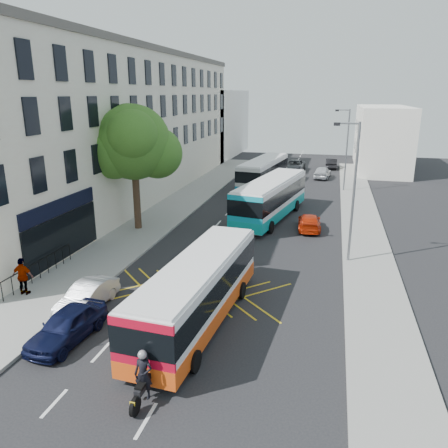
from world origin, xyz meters
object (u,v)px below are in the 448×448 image
Objects in this scene: street_tree at (133,143)px; lamp_far at (346,146)px; motorbike at (144,377)px; distant_car_silver at (322,172)px; pedestrian_far at (23,276)px; parked_car_blue at (67,325)px; bus_mid at (271,198)px; lamp_near at (353,186)px; bus_near at (198,290)px; parked_car_silver at (87,296)px; bus_far at (264,173)px; distant_car_dark at (331,163)px; distant_car_grey at (295,166)px; red_hatchback at (309,222)px.

street_tree reaches higher than lamp_far.
street_tree is at bearing 116.30° from motorbike.
distant_car_silver is 2.20× the size of pedestrian_far.
pedestrian_far is (-13.17, -35.44, 0.38)m from distant_car_silver.
motorbike is at bearing -25.42° from parked_car_blue.
lamp_far is 13.31m from bus_mid.
lamp_near is at bearing 50.74° from parked_car_blue.
bus_near reaches higher than motorbike.
lamp_near is at bearing -45.04° from bus_mid.
bus_far is at bearing 86.67° from parked_car_silver.
pedestrian_far is at bearing 70.71° from distant_car_dark.
parked_car_silver is at bearing -96.89° from distant_car_grey.
motorbike reaches higher than distant_car_silver.
lamp_far is at bearing 94.19° from distant_car_dark.
bus_mid is 19.49m from pedestrian_far.
street_tree is 1.73× the size of distant_car_grey.
lamp_near is 4.26× the size of pedestrian_far.
distant_car_grey is (5.95, 39.70, 0.10)m from parked_car_silver.
parked_car_silver is 0.94× the size of red_hatchback.
distant_car_grey is (5.25, 42.37, 0.04)m from parked_car_blue.
distant_car_silver is (3.48, 18.53, -0.96)m from bus_mid.
bus_mid is at bearing 91.76° from bus_near.
motorbike is at bearing -87.97° from bus_near.
distant_car_grey is at bearing 85.76° from bus_far.
bus_far reaches higher than motorbike.
lamp_near is 1.96× the size of distant_car_dark.
distant_car_grey reaches higher than parked_car_blue.
parked_car_blue is at bearing -133.87° from lamp_near.
street_tree is at bearing 9.92° from red_hatchback.
bus_mid is at bearing 74.56° from parked_car_silver.
motorbike is at bearing 144.83° from pedestrian_far.
distant_car_grey reaches higher than distant_car_dark.
distant_car_dark is at bearing 95.31° from lamp_far.
bus_far is at bearing 112.28° from bus_mid.
distant_car_silver is (9.55, 35.76, 0.10)m from parked_car_silver.
parked_car_silver is at bearing 82.13° from distant_car_silver.
parked_car_silver is at bearing -98.89° from bus_mid.
parked_car_blue is 2.10× the size of pedestrian_far.
lamp_near and lamp_far have the same top height.
lamp_far is 32.64m from pedestrian_far.
bus_far is 2.81× the size of parked_car_blue.
parked_car_silver is at bearing 53.82° from red_hatchback.
distant_car_dark is (-1.33, 34.35, -3.94)m from lamp_near.
lamp_far is 34.97m from motorbike.
lamp_far is 0.77× the size of bus_near.
bus_far is 9.22m from distant_car_silver.
street_tree is 0.85× the size of bus_near.
bus_near is 2.50× the size of distant_car_silver.
motorbike is (-6.60, -34.14, -3.74)m from lamp_far.
parked_car_silver is at bearing -143.06° from lamp_near.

